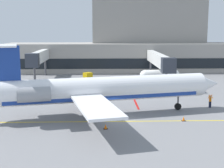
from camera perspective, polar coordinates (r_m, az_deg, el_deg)
ground at (r=40.32m, az=1.12°, el=-6.28°), size 120.00×120.00×0.11m
terminal_building at (r=85.52m, az=3.26°, el=7.31°), size 57.03×11.93×20.12m
jet_bridge_west at (r=67.64m, az=8.10°, el=4.12°), size 2.40×23.24×5.94m
jet_bridge_east at (r=71.17m, az=-12.54°, el=4.48°), size 2.40×16.68×6.25m
regional_jet at (r=41.62m, az=-2.24°, el=-0.96°), size 33.26×24.80×9.12m
baggage_tug at (r=57.37m, az=5.35°, el=-0.36°), size 3.48×3.31×2.41m
pushback_tractor at (r=65.20m, az=-3.77°, el=0.87°), size 3.71×3.47×2.40m
fuel_tank at (r=69.05m, az=8.26°, el=1.56°), size 8.39×2.90×2.48m
marshaller at (r=48.16m, az=16.62°, el=-2.81°), size 0.83×0.34×1.89m
safety_cone_alpha at (r=40.68m, az=12.28°, el=-5.92°), size 0.47×0.47×0.55m
safety_cone_bravo at (r=36.71m, az=-1.12°, el=-7.41°), size 0.47×0.47×0.55m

